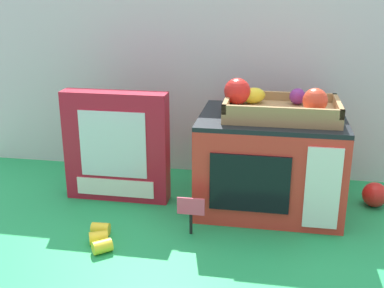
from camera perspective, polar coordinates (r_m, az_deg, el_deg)
name	(u,v)px	position (r m, az deg, el deg)	size (l,w,h in m)	color
ground_plane	(195,206)	(1.40, 0.35, -7.34)	(1.70, 1.70, 0.00)	#219E54
display_back_panel	(210,84)	(1.57, 2.14, 7.10)	(1.61, 0.03, 0.59)	silver
toy_microwave	(270,162)	(1.37, 9.18, -2.09)	(0.39, 0.30, 0.27)	red
food_groups_crate	(277,106)	(1.30, 10.06, 4.42)	(0.31, 0.19, 0.10)	#A37F51
cookie_set_box	(116,147)	(1.40, -8.93, -0.32)	(0.30, 0.06, 0.32)	#B2192D
price_sign	(191,210)	(1.22, -0.14, -7.84)	(0.07, 0.01, 0.10)	black
loose_toy_banana	(100,237)	(1.22, -10.78, -10.81)	(0.08, 0.12, 0.03)	yellow
loose_toy_apple	(375,195)	(1.48, 20.81, -5.62)	(0.07, 0.07, 0.07)	red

